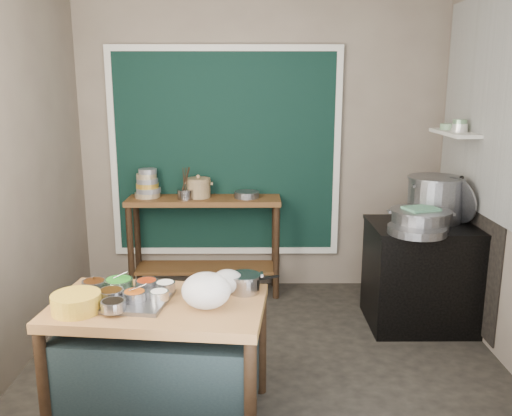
{
  "coord_description": "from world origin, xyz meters",
  "views": [
    {
      "loc": [
        -0.09,
        -3.75,
        2.02
      ],
      "look_at": [
        -0.06,
        0.25,
        1.09
      ],
      "focal_mm": 38.0,
      "sensor_mm": 36.0,
      "label": 1
    }
  ],
  "objects_px": {
    "condiment_tray": "(122,300)",
    "utensil_cup": "(186,194)",
    "prep_table": "(161,360)",
    "yellow_basin": "(76,303)",
    "saucepan": "(244,283)",
    "steamer": "(420,219)",
    "back_counter": "(205,246)",
    "ceramic_crock": "(198,189)",
    "stove_block": "(423,276)",
    "stock_pot": "(435,199)"
  },
  "relations": [
    {
      "from": "condiment_tray",
      "to": "utensil_cup",
      "type": "bearing_deg",
      "value": 85.49
    },
    {
      "from": "prep_table",
      "to": "yellow_basin",
      "type": "bearing_deg",
      "value": -157.77
    },
    {
      "from": "saucepan",
      "to": "steamer",
      "type": "xyz_separation_m",
      "value": [
        1.39,
        1.0,
        0.15
      ]
    },
    {
      "from": "back_counter",
      "to": "ceramic_crock",
      "type": "height_order",
      "value": "ceramic_crock"
    },
    {
      "from": "yellow_basin",
      "to": "ceramic_crock",
      "type": "distance_m",
      "value": 2.24
    },
    {
      "from": "prep_table",
      "to": "condiment_tray",
      "type": "height_order",
      "value": "condiment_tray"
    },
    {
      "from": "yellow_basin",
      "to": "saucepan",
      "type": "relative_size",
      "value": 1.33
    },
    {
      "from": "condiment_tray",
      "to": "steamer",
      "type": "relative_size",
      "value": 1.14
    },
    {
      "from": "utensil_cup",
      "to": "steamer",
      "type": "height_order",
      "value": "utensil_cup"
    },
    {
      "from": "prep_table",
      "to": "back_counter",
      "type": "relative_size",
      "value": 0.86
    },
    {
      "from": "stove_block",
      "to": "stock_pot",
      "type": "xyz_separation_m",
      "value": [
        0.09,
        0.12,
        0.64
      ]
    },
    {
      "from": "ceramic_crock",
      "to": "steamer",
      "type": "bearing_deg",
      "value": -25.79
    },
    {
      "from": "utensil_cup",
      "to": "prep_table",
      "type": "bearing_deg",
      "value": -88.16
    },
    {
      "from": "saucepan",
      "to": "steamer",
      "type": "bearing_deg",
      "value": 12.32
    },
    {
      "from": "prep_table",
      "to": "stock_pot",
      "type": "distance_m",
      "value": 2.62
    },
    {
      "from": "stove_block",
      "to": "condiment_tray",
      "type": "distance_m",
      "value": 2.59
    },
    {
      "from": "stove_block",
      "to": "utensil_cup",
      "type": "height_order",
      "value": "utensil_cup"
    },
    {
      "from": "condiment_tray",
      "to": "steamer",
      "type": "distance_m",
      "value": 2.41
    },
    {
      "from": "steamer",
      "to": "prep_table",
      "type": "bearing_deg",
      "value": -148.56
    },
    {
      "from": "condiment_tray",
      "to": "yellow_basin",
      "type": "distance_m",
      "value": 0.27
    },
    {
      "from": "saucepan",
      "to": "utensil_cup",
      "type": "height_order",
      "value": "utensil_cup"
    },
    {
      "from": "back_counter",
      "to": "stock_pot",
      "type": "distance_m",
      "value": 2.16
    },
    {
      "from": "utensil_cup",
      "to": "ceramic_crock",
      "type": "height_order",
      "value": "ceramic_crock"
    },
    {
      "from": "ceramic_crock",
      "to": "steamer",
      "type": "xyz_separation_m",
      "value": [
        1.85,
        -0.89,
        -0.07
      ]
    },
    {
      "from": "ceramic_crock",
      "to": "utensil_cup",
      "type": "bearing_deg",
      "value": -143.85
    },
    {
      "from": "stove_block",
      "to": "saucepan",
      "type": "xyz_separation_m",
      "value": [
        -1.49,
        -1.14,
        0.38
      ]
    },
    {
      "from": "stock_pot",
      "to": "saucepan",
      "type": "bearing_deg",
      "value": -141.4
    },
    {
      "from": "back_counter",
      "to": "ceramic_crock",
      "type": "xyz_separation_m",
      "value": [
        -0.05,
        0.02,
        0.56
      ]
    },
    {
      "from": "prep_table",
      "to": "utensil_cup",
      "type": "xyz_separation_m",
      "value": [
        -0.06,
        1.97,
        0.62
      ]
    },
    {
      "from": "back_counter",
      "to": "condiment_tray",
      "type": "distance_m",
      "value": 2.06
    },
    {
      "from": "stock_pot",
      "to": "back_counter",
      "type": "bearing_deg",
      "value": 163.09
    },
    {
      "from": "saucepan",
      "to": "stock_pot",
      "type": "xyz_separation_m",
      "value": [
        1.58,
        1.26,
        0.26
      ]
    },
    {
      "from": "stock_pot",
      "to": "prep_table",
      "type": "bearing_deg",
      "value": -145.73
    },
    {
      "from": "prep_table",
      "to": "stock_pot",
      "type": "xyz_separation_m",
      "value": [
        2.09,
        1.42,
        0.69
      ]
    },
    {
      "from": "ceramic_crock",
      "to": "steamer",
      "type": "height_order",
      "value": "ceramic_crock"
    },
    {
      "from": "condiment_tray",
      "to": "yellow_basin",
      "type": "bearing_deg",
      "value": -147.4
    },
    {
      "from": "back_counter",
      "to": "ceramic_crock",
      "type": "bearing_deg",
      "value": 157.0
    },
    {
      "from": "back_counter",
      "to": "ceramic_crock",
      "type": "distance_m",
      "value": 0.56
    },
    {
      "from": "back_counter",
      "to": "utensil_cup",
      "type": "bearing_deg",
      "value": -159.83
    },
    {
      "from": "stove_block",
      "to": "yellow_basin",
      "type": "distance_m",
      "value": 2.85
    },
    {
      "from": "stove_block",
      "to": "steamer",
      "type": "height_order",
      "value": "steamer"
    },
    {
      "from": "condiment_tray",
      "to": "ceramic_crock",
      "type": "bearing_deg",
      "value": 82.55
    },
    {
      "from": "utensil_cup",
      "to": "saucepan",
      "type": "bearing_deg",
      "value": -72.37
    },
    {
      "from": "saucepan",
      "to": "ceramic_crock",
      "type": "height_order",
      "value": "ceramic_crock"
    },
    {
      "from": "saucepan",
      "to": "utensil_cup",
      "type": "distance_m",
      "value": 1.91
    },
    {
      "from": "ceramic_crock",
      "to": "stove_block",
      "type": "bearing_deg",
      "value": -21.07
    },
    {
      "from": "utensil_cup",
      "to": "yellow_basin",
      "type": "bearing_deg",
      "value": -100.16
    },
    {
      "from": "prep_table",
      "to": "utensil_cup",
      "type": "bearing_deg",
      "value": 97.93
    },
    {
      "from": "condiment_tray",
      "to": "saucepan",
      "type": "relative_size",
      "value": 2.64
    },
    {
      "from": "prep_table",
      "to": "saucepan",
      "type": "xyz_separation_m",
      "value": [
        0.51,
        0.16,
        0.43
      ]
    }
  ]
}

